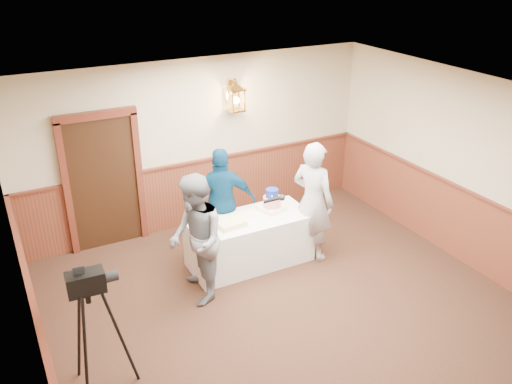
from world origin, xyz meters
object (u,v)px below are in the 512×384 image
baker (313,201)px  assistant_p (223,202)px  sheet_cake_green (202,225)px  interviewer (196,240)px  display_table (250,240)px  tiered_cake (272,202)px  sheet_cake_yellow (231,223)px  tv_camera_rig (95,341)px

baker → assistant_p: (-1.14, 0.72, -0.07)m
sheet_cake_green → interviewer: bearing=-119.0°
display_table → sheet_cake_green: 0.83m
display_table → sheet_cake_green: bearing=173.8°
baker → assistant_p: baker is taller
tiered_cake → baker: (0.50, -0.34, 0.04)m
display_table → interviewer: size_ratio=1.01×
tiered_cake → sheet_cake_yellow: tiered_cake is taller
display_table → assistant_p: assistant_p is taller
display_table → sheet_cake_green: (-0.72, 0.08, 0.41)m
display_table → assistant_p: bearing=115.5°
sheet_cake_green → assistant_p: (0.50, 0.38, 0.07)m
sheet_cake_green → baker: baker is taller
display_table → baker: 1.10m
sheet_cake_yellow → interviewer: size_ratio=0.21×
display_table → tiered_cake: size_ratio=4.48×
sheet_cake_green → assistant_p: assistant_p is taller
tiered_cake → interviewer: interviewer is taller
tiered_cake → baker: 0.61m
tiered_cake → interviewer: 1.53m
tiered_cake → sheet_cake_yellow: 0.78m
sheet_cake_yellow → tiered_cake: bearing=12.3°
interviewer → baker: size_ratio=0.96×
display_table → sheet_cake_green: sheet_cake_green is taller
display_table → sheet_cake_green: size_ratio=6.17×
baker → tv_camera_rig: (-3.50, -1.29, -0.25)m
tv_camera_rig → baker: bearing=23.1°
interviewer → baker: bearing=106.7°
display_table → baker: size_ratio=0.97×
baker → sheet_cake_green: bearing=52.9°
sheet_cake_green → baker: (1.64, -0.34, 0.14)m
interviewer → sheet_cake_yellow: bearing=129.6°
display_table → tiered_cake: (0.41, 0.08, 0.51)m
interviewer → baker: baker is taller
tiered_cake → baker: bearing=-33.8°
sheet_cake_green → interviewer: interviewer is taller
tiered_cake → assistant_p: bearing=148.7°
display_table → tv_camera_rig: bearing=-149.0°
sheet_cake_green → baker: bearing=-11.7°
display_table → interviewer: bearing=-155.7°
tiered_cake → sheet_cake_green: (-1.13, 0.00, -0.10)m
sheet_cake_green → interviewer: (-0.30, -0.54, 0.11)m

